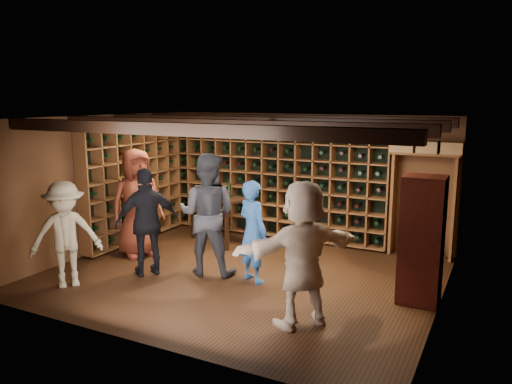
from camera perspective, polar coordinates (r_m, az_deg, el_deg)
The scene contains 13 objects.
ground at distance 8.12m, azimuth -1.79°, elevation -9.50°, with size 6.00×6.00×0.00m, color black.
room_shell at distance 7.67m, azimuth -1.70°, elevation 7.84°, with size 6.00×6.00×6.00m.
wine_rack_back at distance 10.07m, azimuth 1.92°, elevation 1.25°, with size 4.65×0.30×2.20m.
wine_rack_left at distance 10.06m, azimuth -13.80°, elevation 0.94°, with size 0.30×2.65×2.20m.
crate_shelf at distance 9.17m, azimuth 18.77°, elevation 2.39°, with size 1.20×0.32×2.07m.
display_cabinet at distance 7.21m, azimuth 18.36°, elevation -5.51°, with size 0.55×0.50×1.75m.
man_blue_shirt at distance 7.65m, azimuth -0.37°, elevation -4.54°, with size 0.58×0.38×1.59m, color navy.
man_grey_suit at distance 7.99m, azimuth -5.58°, elevation -2.55°, with size 0.95×0.74×1.95m, color black.
guest_red_floral at distance 9.12m, azimuth -13.41°, elevation -1.20°, with size 0.94×0.61×1.93m, color maroon.
guest_woman_black at distance 8.10m, azimuth -12.28°, elevation -3.39°, with size 1.01×0.42×1.73m, color black.
guest_khaki at distance 7.96m, azimuth -20.94°, elevation -4.57°, with size 1.04×0.60×1.60m, color gray.
guest_beige at distance 6.18m, azimuth 5.36°, elevation -7.06°, with size 1.71×0.54×1.84m, color tan.
tasting_table at distance 9.78m, azimuth -4.23°, elevation -1.11°, with size 1.36×1.02×1.20m.
Camera 1 is at (3.67, -6.68, 2.80)m, focal length 35.00 mm.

